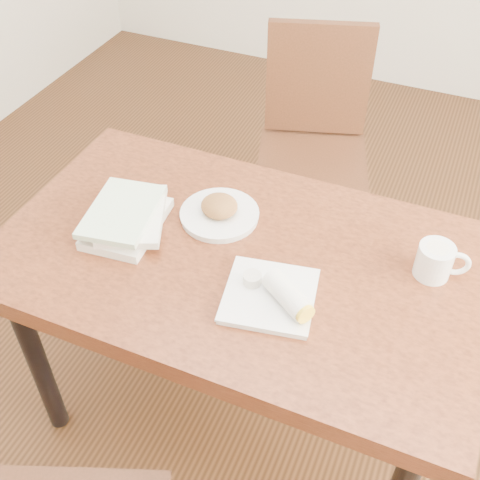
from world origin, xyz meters
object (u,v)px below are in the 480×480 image
at_px(table, 240,276).
at_px(plate_scone, 219,212).
at_px(plate_burrito, 275,295).
at_px(chair_far, 314,135).
at_px(book_stack, 127,218).
at_px(coffee_mug, 436,260).

bearing_deg(table, plate_scone, 134.49).
bearing_deg(table, plate_burrito, -39.88).
relative_size(chair_far, book_stack, 3.20).
height_order(table, plate_burrito, plate_burrito).
xyz_separation_m(chair_far, book_stack, (-0.25, -0.94, 0.23)).
distance_m(coffee_mug, plate_burrito, 0.42).
height_order(plate_scone, plate_burrito, plate_burrito).
bearing_deg(plate_scone, plate_burrito, -42.45).
distance_m(table, coffee_mug, 0.51).
bearing_deg(book_stack, table, 3.95).
bearing_deg(book_stack, plate_scone, 32.08).
distance_m(table, book_stack, 0.35).
height_order(chair_far, plate_scone, chair_far).
bearing_deg(plate_scone, book_stack, -147.92).
xyz_separation_m(table, book_stack, (-0.32, -0.02, 0.12)).
bearing_deg(plate_burrito, table, 140.12).
xyz_separation_m(table, plate_burrito, (0.14, -0.12, 0.11)).
xyz_separation_m(table, chair_far, (-0.08, 0.92, -0.12)).
relative_size(chair_far, plate_scone, 4.29).
bearing_deg(plate_scone, coffee_mug, 1.30).
bearing_deg(chair_far, table, -85.19).
bearing_deg(table, book_stack, -176.05).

